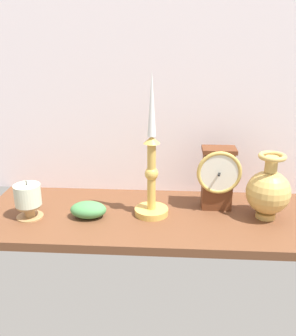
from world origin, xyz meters
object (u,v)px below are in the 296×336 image
(mantel_clock, at_px, (218,177))
(pillar_candle_front, at_px, (28,199))
(brass_vase_bulbous, at_px, (268,191))
(candlestick_tall_left, at_px, (152,172))

(mantel_clock, bearing_deg, pillar_candle_front, -170.01)
(brass_vase_bulbous, bearing_deg, mantel_clock, 159.16)
(brass_vase_bulbous, relative_size, pillar_candle_front, 1.71)
(candlestick_tall_left, relative_size, pillar_candle_front, 3.67)
(pillar_candle_front, bearing_deg, mantel_clock, 9.99)
(brass_vase_bulbous, distance_m, pillar_candle_front, 0.66)
(mantel_clock, bearing_deg, candlestick_tall_left, -165.09)
(mantel_clock, xyz_separation_m, candlestick_tall_left, (-0.19, -0.05, 0.03))
(brass_vase_bulbous, height_order, pillar_candle_front, brass_vase_bulbous)
(candlestick_tall_left, xyz_separation_m, brass_vase_bulbous, (0.32, -0.00, -0.05))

